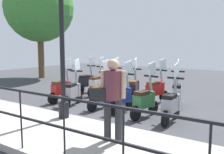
# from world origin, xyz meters

# --- Properties ---
(ground_plane) EXTENTS (28.00, 28.00, 0.00)m
(ground_plane) POSITION_xyz_m (0.00, 0.00, 0.00)
(ground_plane) COLOR #38383D
(promenade_walkway) EXTENTS (2.20, 20.00, 0.15)m
(promenade_walkway) POSITION_xyz_m (-3.15, 0.00, 0.07)
(promenade_walkway) COLOR #A39E93
(promenade_walkway) RESTS_ON ground_plane
(fence_railing) EXTENTS (0.04, 16.03, 1.07)m
(fence_railing) POSITION_xyz_m (-4.20, -0.00, 0.89)
(fence_railing) COLOR black
(fence_railing) RESTS_ON promenade_walkway
(lamp_post_near) EXTENTS (0.26, 0.90, 4.39)m
(lamp_post_near) POSITION_xyz_m (-2.40, 0.23, 2.10)
(lamp_post_near) COLOR black
(lamp_post_near) RESTS_ON promenade_walkway
(pedestrian_with_bag) EXTENTS (0.45, 0.62, 1.59)m
(pedestrian_with_bag) POSITION_xyz_m (-3.00, -1.67, 1.08)
(pedestrian_with_bag) COLOR #28282D
(pedestrian_with_bag) RESTS_ON promenade_walkway
(tree_large) EXTENTS (4.07, 4.07, 6.23)m
(tree_large) POSITION_xyz_m (3.27, 7.79, 4.18)
(tree_large) COLOR brown
(tree_large) RESTS_ON ground_plane
(scooter_near_0) EXTENTS (1.23, 0.44, 1.54)m
(scooter_near_0) POSITION_xyz_m (-0.78, -2.02, 0.48)
(scooter_near_0) COLOR black
(scooter_near_0) RESTS_ON ground_plane
(scooter_near_1) EXTENTS (1.23, 0.46, 1.54)m
(scooter_near_1) POSITION_xyz_m (-0.78, -1.26, 0.48)
(scooter_near_1) COLOR black
(scooter_near_1) RESTS_ON ground_plane
(scooter_near_2) EXTENTS (1.23, 0.44, 1.54)m
(scooter_near_2) POSITION_xyz_m (-0.68, -0.45, 0.48)
(scooter_near_2) COLOR black
(scooter_near_2) RESTS_ON ground_plane
(scooter_near_3) EXTENTS (1.23, 0.44, 1.54)m
(scooter_near_3) POSITION_xyz_m (-0.72, 0.33, 0.48)
(scooter_near_3) COLOR black
(scooter_near_3) RESTS_ON ground_plane
(scooter_near_4) EXTENTS (1.21, 0.51, 1.54)m
(scooter_near_4) POSITION_xyz_m (-0.90, 1.32, 0.48)
(scooter_near_4) COLOR black
(scooter_near_4) RESTS_ON ground_plane
(scooter_near_5) EXTENTS (1.23, 0.44, 1.54)m
(scooter_near_5) POSITION_xyz_m (-0.73, 1.99, 0.48)
(scooter_near_5) COLOR black
(scooter_near_5) RESTS_ON ground_plane
(scooter_far_0) EXTENTS (1.20, 0.55, 1.54)m
(scooter_far_0) POSITION_xyz_m (0.86, -1.58, 0.48)
(scooter_far_0) COLOR black
(scooter_far_0) RESTS_ON ground_plane
(scooter_far_1) EXTENTS (1.20, 0.54, 1.54)m
(scooter_far_1) POSITION_xyz_m (0.96, -0.80, 0.48)
(scooter_far_1) COLOR black
(scooter_far_1) RESTS_ON ground_plane
(scooter_far_2) EXTENTS (1.20, 0.55, 1.54)m
(scooter_far_2) POSITION_xyz_m (0.80, -0.02, 0.48)
(scooter_far_2) COLOR black
(scooter_far_2) RESTS_ON ground_plane
(scooter_far_3) EXTENTS (1.23, 0.44, 1.54)m
(scooter_far_3) POSITION_xyz_m (0.82, 0.87, 0.48)
(scooter_far_3) COLOR black
(scooter_far_3) RESTS_ON ground_plane
(scooter_far_4) EXTENTS (1.23, 0.44, 1.54)m
(scooter_far_4) POSITION_xyz_m (0.90, 1.68, 0.48)
(scooter_far_4) COLOR black
(scooter_far_4) RESTS_ON ground_plane
(scooter_far_5) EXTENTS (1.23, 0.44, 1.54)m
(scooter_far_5) POSITION_xyz_m (1.05, 2.34, 0.48)
(scooter_far_5) COLOR black
(scooter_far_5) RESTS_ON ground_plane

